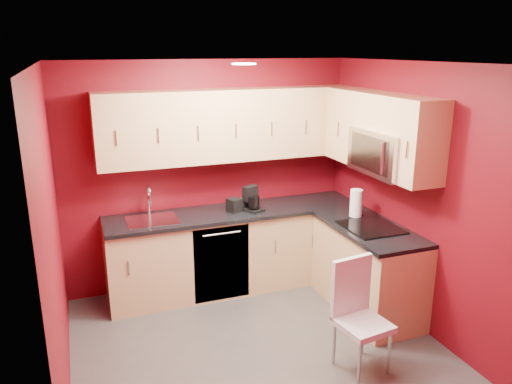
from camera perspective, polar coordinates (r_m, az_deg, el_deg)
floor at (r=4.76m, az=0.07°, el=-17.16°), size 3.20×3.20×0.00m
ceiling at (r=3.98m, az=0.08°, el=14.53°), size 3.20×3.20×0.00m
wall_back at (r=5.57m, az=-5.36°, el=1.94°), size 3.20×0.00×3.20m
wall_front at (r=2.96m, az=10.58°, el=-11.61°), size 3.20×0.00×3.20m
wall_left at (r=3.97m, az=-22.20°, el=-5.20°), size 0.00×3.00×3.00m
wall_right at (r=4.97m, az=17.61°, el=-0.54°), size 0.00×3.00×3.00m
base_cabinets_back at (r=5.61m, az=-2.35°, el=-6.68°), size 2.80×0.60×0.87m
base_cabinets_right at (r=5.27m, az=12.58°, el=-8.65°), size 0.60×1.30×0.87m
countertop_back at (r=5.44m, az=-2.35°, el=-2.31°), size 2.80×0.63×0.04m
countertop_right at (r=5.08m, az=12.84°, el=-4.08°), size 0.63×1.27×0.04m
upper_cabinets_back at (r=5.35m, az=-2.94°, el=7.68°), size 2.80×0.35×0.75m
upper_cabinets_right at (r=5.08m, az=13.61°, el=7.51°), size 0.35×1.55×0.75m
microwave at (r=4.91m, az=14.69°, el=4.43°), size 0.42×0.76×0.42m
cooktop at (r=5.04m, az=13.03°, el=-3.95°), size 0.50×0.55×0.01m
sink at (r=5.25m, az=-11.81°, el=-2.74°), size 0.52×0.42×0.35m
dishwasher_front at (r=5.29m, az=-3.95°, el=-8.18°), size 0.60×0.02×0.82m
downlight at (r=4.26m, az=-1.39°, el=14.43°), size 0.20×0.20×0.01m
coffee_maker at (r=5.37m, az=-0.26°, el=-0.81°), size 0.24×0.26×0.27m
napkin_holder at (r=5.38m, az=-2.47°, el=-1.50°), size 0.17×0.17×0.14m
paper_towel at (r=5.28m, az=11.36°, el=-1.30°), size 0.19×0.19×0.30m
dining_chair at (r=4.31m, az=12.15°, el=-13.97°), size 0.44×0.45×0.95m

